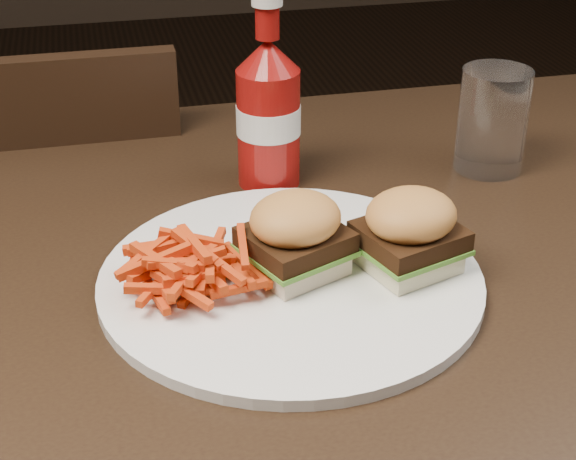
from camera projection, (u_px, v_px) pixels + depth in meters
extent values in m
cube|color=black|center=(317.00, 270.00, 0.84)|extent=(1.20, 0.80, 0.04)
cube|color=black|center=(56.00, 290.00, 1.36)|extent=(0.40, 0.40, 0.04)
cylinder|color=white|center=(291.00, 280.00, 0.78)|extent=(0.34, 0.34, 0.01)
cube|color=#F8E0C4|center=(295.00, 261.00, 0.78)|extent=(0.09, 0.09, 0.02)
cube|color=#F6EDBE|center=(408.00, 258.00, 0.78)|extent=(0.09, 0.09, 0.02)
cylinder|color=maroon|center=(269.00, 131.00, 0.93)|extent=(0.07, 0.07, 0.13)
cylinder|color=white|center=(492.00, 122.00, 0.97)|extent=(0.09, 0.09, 0.12)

